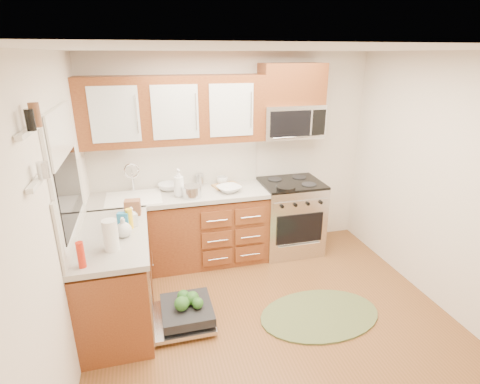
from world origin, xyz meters
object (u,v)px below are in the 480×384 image
object	(u,v)px
dishwasher	(183,314)
cutting_board	(226,185)
microwave	(291,121)
skillet	(286,188)
rug	(320,315)
range	(290,216)
stock_pot	(192,192)
sink	(135,208)
paper_towel_roll	(111,235)
bowl_a	(229,189)
cup	(222,181)
bowl_b	(169,187)
upper_cabinets	(174,110)

from	to	relation	value
dishwasher	cutting_board	size ratio (longest dim) A/B	2.25
microwave	skillet	size ratio (longest dim) A/B	3.38
skillet	rug	bearing A→B (deg)	-91.56
range	stock_pot	xyz separation A→B (m)	(-1.28, -0.15, 0.52)
sink	paper_towel_roll	bearing A→B (deg)	-97.86
skillet	cutting_board	xyz separation A→B (m)	(-0.65, 0.37, -0.03)
skillet	stock_pot	world-z (taller)	stock_pot
stock_pot	bowl_a	bearing A→B (deg)	9.11
rug	cutting_board	world-z (taller)	cutting_board
skillet	sink	bearing A→B (deg)	172.22
stock_pot	cup	xyz separation A→B (m)	(0.43, 0.33, -0.01)
dishwasher	sink	bearing A→B (deg)	109.20
sink	bowl_a	size ratio (longest dim) A/B	2.25
stock_pot	bowl_b	world-z (taller)	stock_pot
range	dishwasher	bearing A→B (deg)	-143.73
sink	bowl_b	size ratio (longest dim) A/B	2.48
upper_cabinets	paper_towel_roll	world-z (taller)	upper_cabinets
upper_cabinets	rug	distance (m)	2.69
range	cutting_board	xyz separation A→B (m)	(-0.82, 0.12, 0.46)
range	rug	size ratio (longest dim) A/B	0.78
bowl_b	cup	world-z (taller)	cup
upper_cabinets	stock_pot	distance (m)	0.94
bowl_b	microwave	bearing A→B (deg)	-1.89
bowl_b	bowl_a	bearing A→B (deg)	-19.37
microwave	cutting_board	xyz separation A→B (m)	(-0.82, 0.00, -0.76)
paper_towel_roll	microwave	bearing A→B (deg)	32.24
microwave	rug	bearing A→B (deg)	-97.82
bowl_a	upper_cabinets	bearing A→B (deg)	159.34
microwave	bowl_b	bearing A→B (deg)	178.11
stock_pot	cutting_board	bearing A→B (deg)	30.05
range	sink	world-z (taller)	range
skillet	stock_pot	size ratio (longest dim) A/B	1.00
microwave	dishwasher	distance (m)	2.55
sink	range	bearing A→B (deg)	0.30
stock_pot	paper_towel_roll	size ratio (longest dim) A/B	0.83
stock_pot	skillet	bearing A→B (deg)	-5.35
range	cup	world-z (taller)	cup
paper_towel_roll	stock_pot	bearing A→B (deg)	52.42
upper_cabinets	range	bearing A→B (deg)	-5.89
stock_pot	dishwasher	bearing A→B (deg)	-104.66
stock_pot	bowl_b	distance (m)	0.40
dishwasher	bowl_b	world-z (taller)	bowl_b
cutting_board	bowl_a	xyz separation A→B (m)	(-0.00, -0.19, 0.02)
dishwasher	stock_pot	distance (m)	1.35
cutting_board	stock_pot	bearing A→B (deg)	-149.95
range	sink	xyz separation A→B (m)	(-1.93, -0.01, 0.33)
rug	bowl_a	xyz separation A→B (m)	(-0.62, 1.30, 0.95)
dishwasher	bowl_a	size ratio (longest dim) A/B	2.54
rug	paper_towel_roll	xyz separation A→B (m)	(-1.89, 0.17, 1.05)
range	cutting_board	bearing A→B (deg)	171.70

